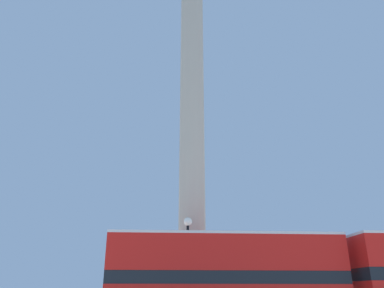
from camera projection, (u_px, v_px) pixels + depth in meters
The scene contains 3 objects.
monument_column at pixel (192, 171), 24.26m from camera, with size 4.90×4.90×26.79m.
bus_b at pixel (226, 277), 17.17m from camera, with size 10.80×3.08×4.30m.
street_lamp at pixel (188, 261), 19.24m from camera, with size 0.45×0.45×5.47m.
Camera 1 is at (-0.91, -23.18, 1.78)m, focal length 35.00 mm.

